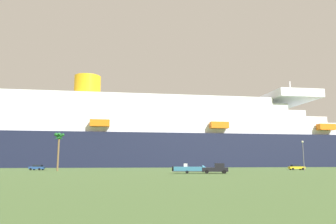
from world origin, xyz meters
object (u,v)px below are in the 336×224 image
Objects in this scene: pickup_truck at (216,169)px; small_boat_on_trailer at (192,169)px; parked_car_yellow_taxi at (296,167)px; parked_car_blue_suv at (37,167)px; street_lamp at (303,151)px; palm_tree at (59,140)px; cruise_ship at (163,138)px.

pickup_truck is 0.64× the size of small_boat_on_trailer.
parked_car_yellow_taxi is 78.64m from parked_car_blue_suv.
street_lamp reaches higher than parked_car_blue_suv.
parked_car_blue_suv is at bearing 173.03° from street_lamp.
palm_tree is at bearing -44.07° from parked_car_blue_suv.
street_lamp is (27.82, 17.88, 4.34)m from pickup_truck.
palm_tree is 2.33× the size of parked_car_blue_suv.
pickup_truck is 0.70× the size of street_lamp.
palm_tree is at bearing -114.86° from cruise_ship.
pickup_truck is 5.30m from small_boat_on_trailer.
small_boat_on_trailer is at bearing -142.18° from parked_car_yellow_taxi.
pickup_truck is 55.70m from parked_car_blue_suv.
street_lamp is 1.77× the size of parked_car_yellow_taxi.
parked_car_yellow_taxi is at bearing -54.20° from cruise_ship.
street_lamp reaches higher than parked_car_yellow_taxi.
pickup_truck reaches higher than parked_car_yellow_taxi.
parked_car_blue_suv is (-78.64, -0.79, -0.00)m from parked_car_yellow_taxi.
cruise_ship is 29.37× the size of small_boat_on_trailer.
parked_car_yellow_taxi is (30.05, 28.02, -0.21)m from pickup_truck.
street_lamp is 1.85× the size of parked_car_blue_suv.
cruise_ship is 69.51m from parked_car_blue_suv.
cruise_ship is 56.29× the size of parked_car_yellow_taxi.
cruise_ship reaches higher than parked_car_yellow_taxi.
small_boat_on_trailer is at bearing -86.69° from cruise_ship.
pickup_truck is 33.35m from street_lamp.
parked_car_yellow_taxi is at bearing 77.58° from street_lamp.
parked_car_yellow_taxi is (70.10, 9.06, -7.74)m from palm_tree.
cruise_ship is at bearing 119.95° from street_lamp.
cruise_ship reaches higher than palm_tree.
palm_tree is (-29.98, -64.69, -5.04)m from cruise_ship.
pickup_truck reaches higher than parked_car_blue_suv.
palm_tree reaches higher than street_lamp.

